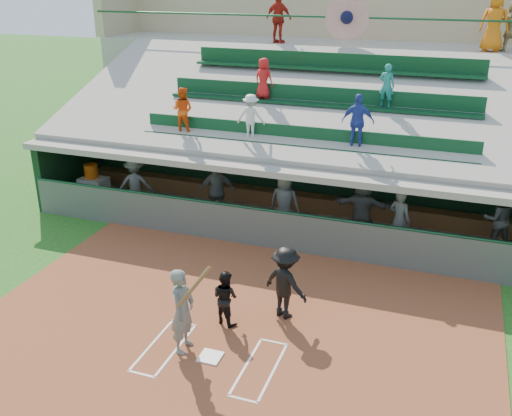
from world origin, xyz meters
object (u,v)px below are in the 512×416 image
(batter_at_plate, at_px, (183,310))
(white_table, at_px, (94,189))
(home_plate, at_px, (210,357))
(water_cooler, at_px, (91,171))
(catcher, at_px, (225,297))

(batter_at_plate, relative_size, white_table, 2.27)
(home_plate, relative_size, batter_at_plate, 0.22)
(home_plate, xyz_separation_m, water_cooler, (-7.08, 6.46, 0.98))
(white_table, bearing_deg, home_plate, -40.75)
(home_plate, height_order, catcher, catcher)
(white_table, bearing_deg, catcher, -35.43)
(batter_at_plate, bearing_deg, home_plate, -8.55)
(catcher, height_order, white_table, catcher)
(home_plate, xyz_separation_m, white_table, (-7.00, 6.41, 0.38))
(catcher, relative_size, water_cooler, 2.76)
(home_plate, distance_m, water_cooler, 9.63)
(white_table, bearing_deg, batter_at_plate, -42.92)
(home_plate, bearing_deg, batter_at_plate, 171.45)
(batter_at_plate, distance_m, water_cooler, 9.08)
(home_plate, bearing_deg, water_cooler, 137.64)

